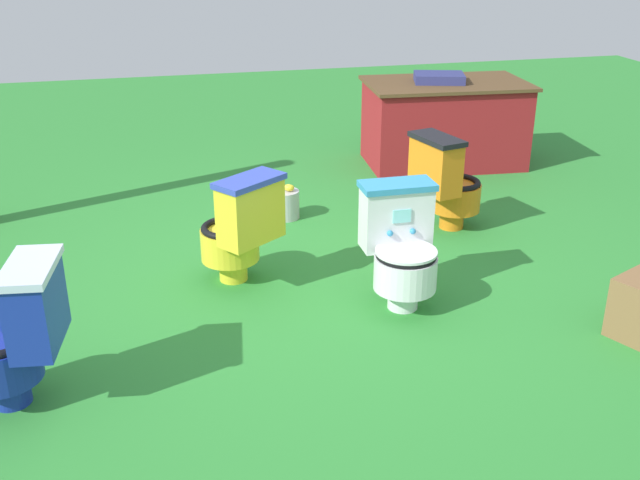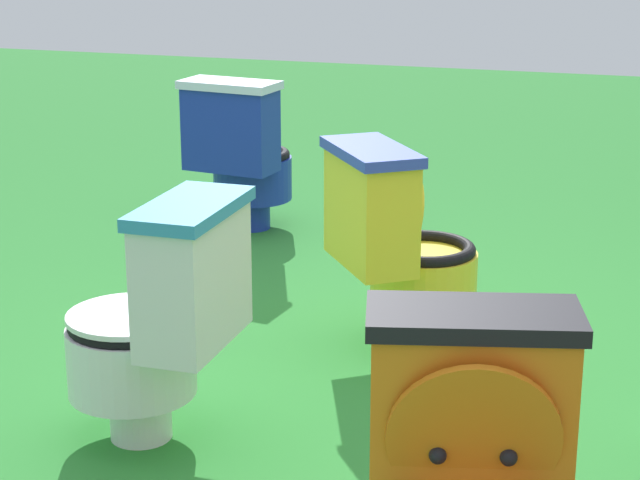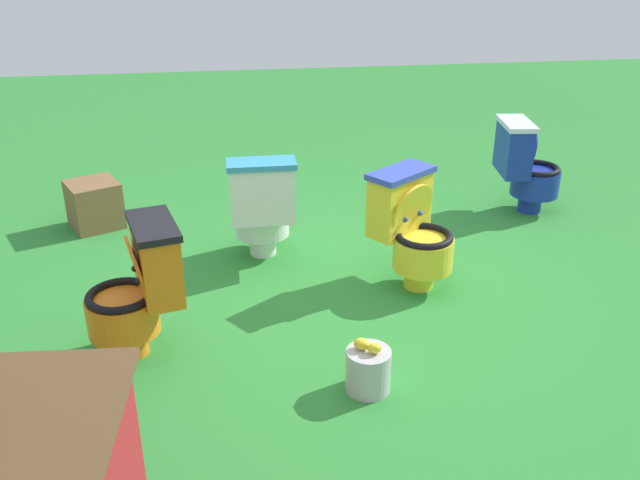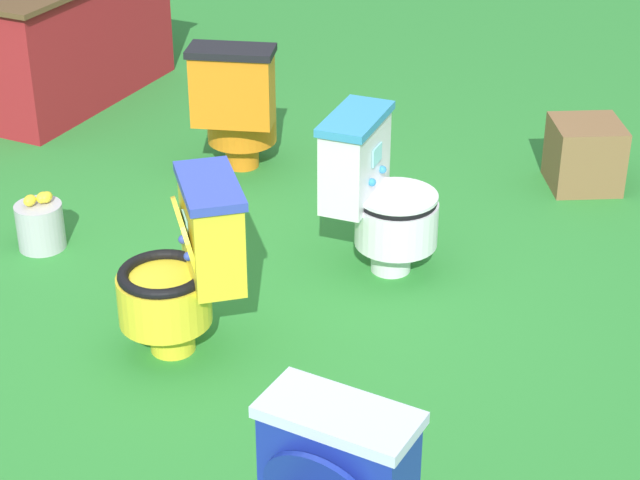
% 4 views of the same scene
% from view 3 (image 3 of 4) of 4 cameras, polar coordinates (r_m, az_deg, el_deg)
% --- Properties ---
extents(ground, '(14.00, 14.00, 0.00)m').
position_cam_3_polar(ground, '(4.33, 2.48, -3.72)').
color(ground, '#2D8433').
extents(toilet_white, '(0.44, 0.49, 0.73)m').
position_cam_3_polar(toilet_white, '(4.53, -4.87, 2.72)').
color(toilet_white, white).
rests_on(toilet_white, ground).
extents(toilet_blue, '(0.54, 0.46, 0.73)m').
position_cam_3_polar(toilet_blue, '(5.52, 16.75, 5.94)').
color(toilet_blue, '#192D9E').
rests_on(toilet_blue, ground).
extents(toilet_yellow, '(0.61, 0.63, 0.73)m').
position_cam_3_polar(toilet_yellow, '(4.23, 7.69, 0.95)').
color(toilet_yellow, yellow).
rests_on(toilet_yellow, ground).
extents(toilet_orange, '(0.57, 0.51, 0.73)m').
position_cam_3_polar(toilet_orange, '(3.63, -14.90, -3.94)').
color(toilet_orange, orange).
rests_on(toilet_orange, ground).
extents(small_crate, '(0.46, 0.46, 0.35)m').
position_cam_3_polar(small_crate, '(5.35, -18.30, 2.84)').
color(small_crate, brown).
rests_on(small_crate, ground).
extents(lemon_bucket, '(0.22, 0.22, 0.28)m').
position_cam_3_polar(lemon_bucket, '(3.37, 4.03, -10.68)').
color(lemon_bucket, '#B7B7BF').
rests_on(lemon_bucket, ground).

